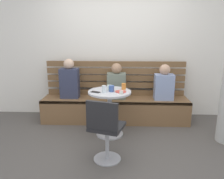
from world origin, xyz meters
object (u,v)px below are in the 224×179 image
object	(u,v)px
cup_tumbler_orange	(124,86)
cup_espresso_small	(121,92)
person_child_left	(164,84)
booth_bench	(115,110)
cup_glass_short	(110,88)
cup_mug_blue	(111,89)
white_chair	(105,129)
cafe_table	(110,104)
plate_small	(121,92)
person_adult	(70,81)
person_child_middle	(116,83)
cup_water_clear	(104,89)
phone_on_table	(95,92)

from	to	relation	value
cup_tumbler_orange	cup_espresso_small	world-z (taller)	cup_tumbler_orange
person_child_left	booth_bench	bearing A→B (deg)	178.64
cup_glass_short	cup_mug_blue	bearing A→B (deg)	-70.21
person_child_left	cup_tumbler_orange	xyz separation A→B (m)	(-0.73, -0.46, 0.06)
cup_glass_short	booth_bench	bearing A→B (deg)	82.26
booth_bench	white_chair	xyz separation A→B (m)	(-0.08, -1.41, 0.24)
cafe_table	cup_mug_blue	xyz separation A→B (m)	(0.03, -0.02, 0.27)
person_child_left	cup_mug_blue	size ratio (longest dim) A/B	6.82
cup_tumbler_orange	plate_small	distance (m)	0.18
person_adult	person_child_left	bearing A→B (deg)	-1.82
cup_espresso_small	person_child_middle	bearing A→B (deg)	96.53
person_child_left	cup_tumbler_orange	size ratio (longest dim) A/B	6.48
cup_glass_short	cup_tumbler_orange	distance (m)	0.23
person_adult	cup_espresso_small	bearing A→B (deg)	-40.01
cup_tumbler_orange	white_chair	bearing A→B (deg)	-104.20
person_child_middle	cup_water_clear	distance (m)	0.74
white_chair	person_adult	size ratio (longest dim) A/B	1.16
booth_bench	cup_tumbler_orange	distance (m)	0.76
cup_mug_blue	plate_small	bearing A→B (deg)	-10.19
phone_on_table	cup_tumbler_orange	bearing A→B (deg)	-41.52
plate_small	phone_on_table	distance (m)	0.39
cafe_table	cup_water_clear	bearing A→B (deg)	-130.86
plate_small	cafe_table	bearing A→B (deg)	164.64
booth_bench	cup_mug_blue	distance (m)	0.84
booth_bench	cafe_table	world-z (taller)	cafe_table
cup_glass_short	plate_small	distance (m)	0.21
person_adult	phone_on_table	bearing A→B (deg)	-51.78
cup_espresso_small	person_child_left	bearing A→B (deg)	44.41
person_adult	cup_espresso_small	size ratio (longest dim) A/B	13.06
phone_on_table	person_child_left	bearing A→B (deg)	-36.43
cup_tumbler_orange	cup_espresso_small	xyz separation A→B (m)	(-0.04, -0.29, -0.02)
cup_tumbler_orange	phone_on_table	world-z (taller)	cup_tumbler_orange
cup_espresso_small	plate_small	world-z (taller)	cup_espresso_small
cup_water_clear	cup_glass_short	bearing A→B (deg)	64.14
phone_on_table	cup_water_clear	bearing A→B (deg)	-70.77
cup_tumbler_orange	cup_espresso_small	distance (m)	0.29
cup_water_clear	phone_on_table	size ratio (longest dim) A/B	0.79
booth_bench	phone_on_table	xyz separation A→B (m)	(-0.28, -0.68, 0.52)
cup_espresso_small	plate_small	xyz separation A→B (m)	(-0.01, 0.13, -0.02)
white_chair	person_child_left	world-z (taller)	person_child_left
person_adult	cup_mug_blue	xyz separation A→B (m)	(0.81, -0.66, 0.02)
phone_on_table	cup_espresso_small	bearing A→B (deg)	-78.96
plate_small	person_child_left	bearing A→B (deg)	38.84
cafe_table	cup_water_clear	world-z (taller)	cup_water_clear
cup_tumbler_orange	phone_on_table	size ratio (longest dim) A/B	0.71
person_child_middle	cup_espresso_small	world-z (taller)	person_child_middle
person_child_middle	cup_mug_blue	xyz separation A→B (m)	(-0.06, -0.65, 0.06)
cafe_table	booth_bench	bearing A→B (deg)	83.32
person_child_left	cup_glass_short	bearing A→B (deg)	-151.83
person_child_left	person_child_middle	xyz separation A→B (m)	(-0.86, 0.04, 0.00)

